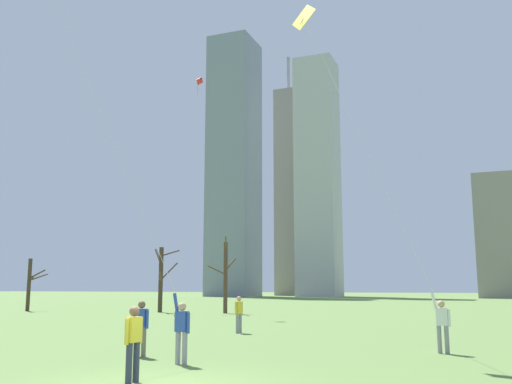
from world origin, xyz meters
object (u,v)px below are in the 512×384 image
bare_tree_center (30,284)px  bare_tree_far_right_edge (225,275)px  bystander_strolling_midfield (133,340)px  kite_flyer_midfield_center_orange (131,198)px  bare_tree_rightmost (161,276)px  bystander_far_off_by_trees (141,325)px  distant_kite_high_overhead_red (197,110)px  kite_flyer_foreground_right_yellow (403,236)px  bystander_watching_nearby (239,312)px

bare_tree_center → bare_tree_far_right_edge: size_ratio=0.74×
bystander_strolling_midfield → bare_tree_center: (-29.16, 27.91, 1.41)m
kite_flyer_midfield_center_orange → bare_tree_rightmost: size_ratio=2.93×
bystander_far_off_by_trees → kite_flyer_midfield_center_orange: bearing=-89.5°
bystander_far_off_by_trees → distant_kite_high_overhead_red: 31.19m
bystander_strolling_midfield → bare_tree_far_right_edge: bare_tree_far_right_edge is taller
bystander_strolling_midfield → bare_tree_far_right_edge: bearing=111.2°
kite_flyer_midfield_center_orange → bystander_strolling_midfield: 5.52m
kite_flyer_foreground_right_yellow → bystander_watching_nearby: kite_flyer_foreground_right_yellow is taller
bare_tree_far_right_edge → bare_tree_center: bearing=-172.3°
bystander_watching_nearby → bystander_far_off_by_trees: bearing=-85.6°
bystander_far_off_by_trees → bare_tree_center: bearing=138.3°
distant_kite_high_overhead_red → bare_tree_far_right_edge: (2.01, 1.55, -13.32)m
distant_kite_high_overhead_red → bare_tree_far_right_edge: size_ratio=3.23×
bystander_far_off_by_trees → distant_kite_high_overhead_red: size_ratio=0.08×
kite_flyer_foreground_right_yellow → bare_tree_far_right_edge: (-16.50, 21.95, -0.74)m
kite_flyer_foreground_right_yellow → bystander_watching_nearby: (-7.90, 4.69, -2.80)m
bystander_strolling_midfield → kite_flyer_midfield_center_orange: bearing=126.7°
bare_tree_center → kite_flyer_midfield_center_orange: bearing=-42.7°
kite_flyer_foreground_right_yellow → distant_kite_high_overhead_red: (-18.51, 20.40, 12.58)m
bystander_far_off_by_trees → bare_tree_rightmost: bearing=120.0°
bare_tree_rightmost → bare_tree_far_right_edge: (5.63, 0.35, 0.09)m
kite_flyer_midfield_center_orange → bare_tree_center: bearing=137.3°
kite_flyer_midfield_center_orange → distant_kite_high_overhead_red: distant_kite_high_overhead_red is taller
bystander_far_off_by_trees → kite_flyer_foreground_right_yellow: bearing=30.7°
kite_flyer_midfield_center_orange → bare_tree_rightmost: (-14.94, 26.68, -1.76)m
kite_flyer_midfield_center_orange → distant_kite_high_overhead_red: (-11.31, 25.47, 11.65)m
bare_tree_rightmost → bare_tree_far_right_edge: bearing=3.5°
bare_tree_rightmost → bare_tree_center: bare_tree_rightmost is taller
distant_kite_high_overhead_red → bare_tree_rightmost: 13.94m
kite_flyer_midfield_center_orange → kite_flyer_foreground_right_yellow: kite_flyer_midfield_center_orange is taller
kite_flyer_foreground_right_yellow → bare_tree_far_right_edge: kite_flyer_foreground_right_yellow is taller
bare_tree_rightmost → bare_tree_far_right_edge: size_ratio=0.88×
bare_tree_far_right_edge → bystander_far_off_by_trees: bearing=-70.5°
bare_tree_center → bare_tree_rightmost: bearing=9.7°
kite_flyer_midfield_center_orange → bare_tree_center: 36.44m
bystander_watching_nearby → kite_flyer_midfield_center_orange: bearing=-85.9°
kite_flyer_foreground_right_yellow → bystander_watching_nearby: size_ratio=8.04×
kite_flyer_midfield_center_orange → kite_flyer_foreground_right_yellow: (7.20, 5.08, -0.93)m
bystander_strolling_midfield → bystander_far_off_by_trees: (-2.43, 4.06, 0.00)m
kite_flyer_midfield_center_orange → bystander_far_off_by_trees: (-0.01, 0.80, -3.73)m
bare_tree_rightmost → bare_tree_center: 11.99m
distant_kite_high_overhead_red → bystander_strolling_midfield: bearing=-64.4°
kite_flyer_foreground_right_yellow → distant_kite_high_overhead_red: bearing=132.2°
kite_flyer_foreground_right_yellow → bystander_strolling_midfield: (-4.77, -8.33, -2.80)m
bystander_strolling_midfield → bare_tree_rightmost: bare_tree_rightmost is taller
bare_tree_center → bystander_far_off_by_trees: bearing=-41.7°
bystander_watching_nearby → distant_kite_high_overhead_red: distant_kite_high_overhead_red is taller
bystander_watching_nearby → bare_tree_center: 30.03m
bare_tree_center → bare_tree_far_right_edge: bare_tree_far_right_edge is taller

